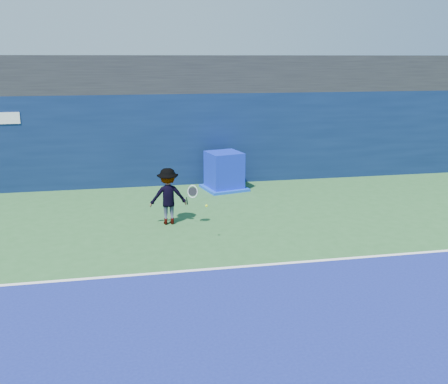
{
  "coord_description": "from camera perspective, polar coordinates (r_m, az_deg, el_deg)",
  "views": [
    {
      "loc": [
        -1.5,
        -6.17,
        4.12
      ],
      "look_at": [
        0.68,
        5.2,
        1.0
      ],
      "focal_mm": 40.0,
      "sensor_mm": 36.0,
      "label": 1
    }
  ],
  "objects": [
    {
      "name": "stadium_band",
      "position": [
        17.74,
        -6.14,
        13.33
      ],
      "size": [
        36.0,
        3.0,
        1.2
      ],
      "primitive_type": "cube",
      "color": "black",
      "rests_on": "back_wall_assembly"
    },
    {
      "name": "ground",
      "position": [
        7.57,
        2.49,
        -17.92
      ],
      "size": [
        80.0,
        80.0,
        0.0
      ],
      "primitive_type": "plane",
      "color": "#2A5E2C",
      "rests_on": "ground"
    },
    {
      "name": "equipment_cart",
      "position": [
        16.06,
        0.01,
        2.26
      ],
      "size": [
        1.53,
        1.53,
        1.22
      ],
      "color": "#0D20B6",
      "rests_on": "ground"
    },
    {
      "name": "tennis_ball",
      "position": [
        11.33,
        -2.01,
        -1.58
      ],
      "size": [
        0.06,
        0.06,
        0.06
      ],
      "color": "#C2E018",
      "rests_on": "ground"
    },
    {
      "name": "back_wall_assembly",
      "position": [
        16.94,
        -5.67,
        6.12
      ],
      "size": [
        36.0,
        1.03,
        3.0
      ],
      "color": "#0B1A3E",
      "rests_on": "ground"
    },
    {
      "name": "baseline",
      "position": [
        10.16,
        -1.43,
        -8.79
      ],
      "size": [
        24.0,
        0.1,
        0.01
      ],
      "primitive_type": "cube",
      "color": "white",
      "rests_on": "ground"
    },
    {
      "name": "tennis_player",
      "position": [
        12.72,
        -6.4,
        -0.48
      ],
      "size": [
        1.2,
        0.65,
        1.45
      ],
      "color": "silver",
      "rests_on": "ground"
    }
  ]
}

